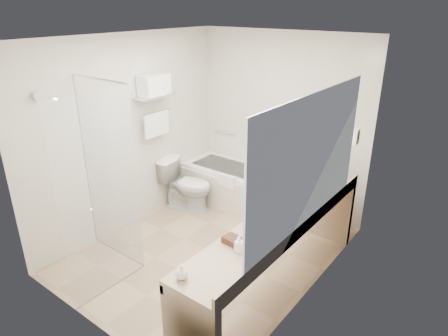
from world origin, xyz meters
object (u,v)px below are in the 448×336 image
Objects in this scene: bathtub at (236,186)px; vanity_counter at (278,239)px; toilet at (187,185)px; water_bottle_left at (318,177)px; amenity_basket at (233,241)px.

bathtub is 0.59× the size of vanity_counter.
toilet is (-1.97, 0.81, -0.27)m from vanity_counter.
vanity_counter is at bearing -42.35° from bathtub.
toilet is 2.01m from water_bottle_left.
toilet is at bearing -174.37° from water_bottle_left.
bathtub is at bearing 164.96° from water_bottle_left.
vanity_counter reaches higher than toilet.
bathtub is at bearing 137.65° from vanity_counter.
vanity_counter is at bearing -125.00° from toilet.
bathtub is 8.69× the size of amenity_basket.
vanity_counter is at bearing -86.43° from water_bottle_left.
toilet reaches higher than bathtub.
water_bottle_left is at bearing -15.04° from bathtub.
water_bottle_left reaches higher than amenity_basket.
toilet is (-0.45, -0.58, 0.09)m from bathtub.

